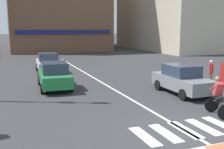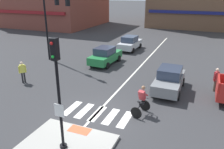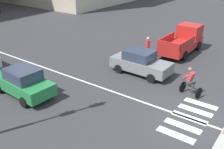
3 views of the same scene
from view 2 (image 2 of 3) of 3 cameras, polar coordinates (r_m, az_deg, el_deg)
The scene contains 17 objects.
ground_plane at distance 12.95m, azimuth -4.17°, elevation -10.25°, with size 300.00×300.00×0.00m, color #333335.
traffic_island at distance 10.67m, azimuth -12.05°, elevation -17.72°, with size 3.96×3.49×0.15m, color #A3A099.
tactile_pad_front at distance 11.57m, azimuth -8.15°, elevation -13.63°, with size 1.10×0.60×0.01m, color #DB5B38.
signal_pole at distance 9.17m, azimuth -13.43°, elevation -2.92°, with size 0.44×0.38×4.81m.
crosswalk_stripe_a at distance 13.86m, azimuth -10.04°, elevation -8.31°, with size 0.44×1.80×0.01m, color silver.
crosswalk_stripe_b at distance 13.47m, azimuth -6.97°, elevation -9.02°, with size 0.44×1.80×0.01m, color silver.
crosswalk_stripe_c at distance 13.13m, azimuth -3.71°, elevation -9.75°, with size 0.44×1.80×0.01m, color silver.
crosswalk_stripe_d at distance 12.83m, azimuth -0.27°, elevation -10.49°, with size 0.44×1.80×0.01m, color silver.
crosswalk_stripe_e at distance 12.57m, azimuth 3.33°, elevation -11.21°, with size 0.44×1.80×0.01m, color silver.
lane_centre_line at distance 21.60m, azimuth 7.52°, elevation 2.45°, with size 0.14×28.00×0.01m, color silver.
traffic_light_mast at distance 22.00m, azimuth -14.81°, elevation 14.22°, with size 3.96×1.93×6.49m.
car_silver_westbound_distant at distance 26.86m, azimuth 4.55°, elevation 7.88°, with size 1.99×4.17×1.64m.
car_grey_eastbound_mid at distance 16.13m, azimuth 14.18°, elevation -1.26°, with size 1.87×4.11×1.64m.
car_green_westbound_far at distance 21.47m, azimuth -1.70°, elevation 4.75°, with size 2.01×4.18×1.64m.
cyclist at distance 12.78m, azimuth 7.46°, elevation -6.36°, with size 0.88×1.21×1.68m.
pedestrian_at_curb_left at distance 18.19m, azimuth -21.59°, elevation 0.96°, with size 0.40×0.44×1.67m.
pedestrian_waiting_far_side at distance 17.05m, azimuth 24.72°, elevation -0.76°, with size 0.36×0.49×1.67m.
Camera 2 is at (5.07, -9.93, 6.58)m, focal length 36.36 mm.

